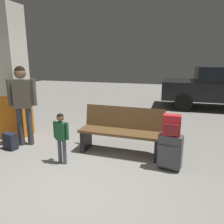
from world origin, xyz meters
The scene contains 9 objects.
ground_plane centered at (0.00, 4.00, -0.05)m, with size 18.00×18.00×0.10m, color gray.
structural_pillar centered at (-2.28, 1.69, 1.45)m, with size 0.57×0.57×2.93m.
bench centered at (0.35, 1.46, 0.44)m, with size 1.62×0.58×0.89m.
suitcase centered at (1.29, 1.02, 0.32)m, with size 0.41×0.29×0.60m.
backpack_bright centered at (1.29, 1.02, 0.77)m, with size 0.28×0.20×0.34m.
child centered at (-0.54, 0.71, 0.56)m, with size 0.31×0.20×0.92m.
adult centered at (-1.71, 1.28, 1.03)m, with size 0.53×0.32×1.67m.
backpack_dark_floor centered at (-1.86, 0.98, 0.17)m, with size 0.31×0.25×0.34m.
parked_car_near centered at (2.89, 6.19, 0.81)m, with size 4.13×1.86×1.51m.
Camera 1 is at (1.33, -2.55, 1.85)m, focal length 35.93 mm.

